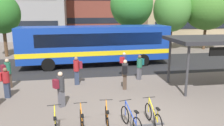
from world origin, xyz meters
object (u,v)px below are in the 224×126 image
object	(u,v)px
commuter_teal_pack_6	(140,65)
commuter_maroon_pack_0	(60,87)
commuter_maroon_pack_2	(77,69)
street_tree_1	(2,14)
street_tree_2	(132,5)
parked_bicycle_orange_1	(82,123)
parked_bicycle_orange_2	(107,120)
city_bus	(95,44)
commuter_black_pack_3	(125,72)
commuter_red_pack_4	(5,81)
parked_bicycle_blue_3	(131,120)
parked_bicycle_yellow_4	(153,116)
street_tree_0	(172,10)
commuter_maroon_pack_5	(7,71)
commuter_red_pack_1	(124,63)
parked_bicycle_yellow_0	(55,126)
street_tree_3	(207,9)

from	to	relation	value
commuter_teal_pack_6	commuter_maroon_pack_0	bearing A→B (deg)	-3.86
commuter_maroon_pack_2	street_tree_1	xyz separation A→B (m)	(-6.78, 9.94, 3.13)
commuter_maroon_pack_0	street_tree_2	bearing A→B (deg)	26.07
parked_bicycle_orange_1	parked_bicycle_orange_2	xyz separation A→B (m)	(0.95, 0.13, 0.00)
city_bus	commuter_black_pack_3	xyz separation A→B (m)	(1.16, -6.22, -0.78)
parked_bicycle_orange_1	commuter_red_pack_4	world-z (taller)	commuter_red_pack_4
parked_bicycle_blue_3	parked_bicycle_orange_2	bearing A→B (deg)	67.16
parked_bicycle_yellow_4	street_tree_0	size ratio (longest dim) A/B	0.24
city_bus	parked_bicycle_orange_2	bearing A→B (deg)	84.45
commuter_maroon_pack_2	commuter_teal_pack_6	distance (m)	4.06
city_bus	commuter_maroon_pack_5	world-z (taller)	city_bus
commuter_maroon_pack_2	street_tree_1	size ratio (longest dim) A/B	0.29
commuter_red_pack_4	parked_bicycle_orange_1	bearing A→B (deg)	-40.29
parked_bicycle_orange_2	parked_bicycle_blue_3	distance (m)	0.90
commuter_red_pack_4	parked_bicycle_yellow_4	bearing A→B (deg)	-24.16
commuter_red_pack_1	city_bus	bearing A→B (deg)	67.11
commuter_maroon_pack_2	street_tree_2	xyz separation A→B (m)	(5.79, 9.81, 4.02)
commuter_maroon_pack_2	commuter_black_pack_3	world-z (taller)	commuter_maroon_pack_2
commuter_teal_pack_6	parked_bicycle_orange_2	bearing A→B (deg)	22.68
commuter_red_pack_4	parked_bicycle_yellow_0	bearing A→B (deg)	-48.68
city_bus	commuter_maroon_pack_5	xyz separation A→B (m)	(-5.46, -4.92, -0.77)
parked_bicycle_orange_2	parked_bicycle_yellow_4	bearing A→B (deg)	-86.41
commuter_maroon_pack_5	commuter_teal_pack_6	xyz separation A→B (m)	(7.98, 0.42, -0.06)
street_tree_3	commuter_maroon_pack_0	bearing A→B (deg)	-138.18
commuter_black_pack_3	commuter_maroon_pack_5	bearing A→B (deg)	94.75
commuter_maroon_pack_5	street_tree_0	world-z (taller)	street_tree_0
commuter_red_pack_1	commuter_black_pack_3	distance (m)	2.68
parked_bicycle_orange_2	commuter_red_pack_1	xyz separation A→B (m)	(2.14, 6.87, 0.57)
commuter_maroon_pack_0	commuter_teal_pack_6	xyz separation A→B (m)	(4.84, 3.61, -0.03)
parked_bicycle_blue_3	street_tree_1	bearing A→B (deg)	15.82
parked_bicycle_yellow_0	commuter_teal_pack_6	xyz separation A→B (m)	(4.89, 6.15, 0.56)
parked_bicycle_yellow_4	commuter_teal_pack_6	size ratio (longest dim) A/B	1.05
parked_bicycle_yellow_0	commuter_maroon_pack_2	size ratio (longest dim) A/B	0.99
commuter_red_pack_4	parked_bicycle_blue_3	bearing A→B (deg)	-29.02
commuter_black_pack_3	commuter_teal_pack_6	distance (m)	2.20
commuter_red_pack_4	street_tree_3	distance (m)	22.65
parked_bicycle_yellow_0	parked_bicycle_orange_2	xyz separation A→B (m)	(1.88, 0.18, 0.00)
commuter_black_pack_3	street_tree_2	size ratio (longest dim) A/B	0.24
commuter_teal_pack_6	street_tree_1	distance (m)	14.76
parked_bicycle_orange_1	parked_bicycle_blue_3	xyz separation A→B (m)	(1.84, -0.02, 0.00)
parked_bicycle_orange_2	street_tree_2	distance (m)	16.74
parked_bicycle_orange_2	street_tree_1	size ratio (longest dim) A/B	0.29
street_tree_2	street_tree_1	bearing A→B (deg)	179.41
parked_bicycle_blue_3	commuter_teal_pack_6	bearing A→B (deg)	-32.31
parked_bicycle_yellow_0	commuter_red_pack_4	distance (m)	5.03
commuter_maroon_pack_2	street_tree_3	distance (m)	18.81
commuter_teal_pack_6	parked_bicycle_yellow_0	bearing A→B (deg)	10.94
parked_bicycle_orange_1	street_tree_3	distance (m)	22.64
parked_bicycle_yellow_0	commuter_black_pack_3	size ratio (longest dim) A/B	1.00
city_bus	street_tree_2	bearing A→B (deg)	-134.07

